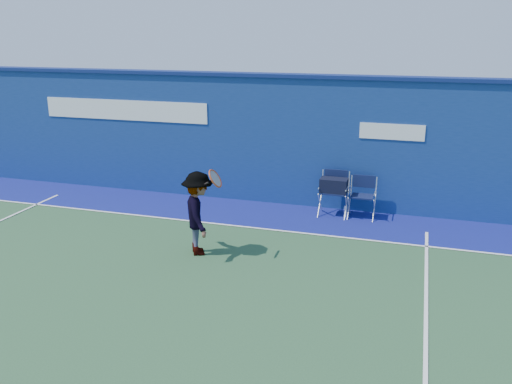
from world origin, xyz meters
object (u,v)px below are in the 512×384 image
(directors_chair_left, at_px, (333,198))
(directors_chair_right, at_px, (362,205))
(tennis_player, at_px, (198,213))
(water_bottle, at_px, (345,212))

(directors_chair_left, bearing_deg, directors_chair_right, 3.38)
(directors_chair_left, distance_m, tennis_player, 3.57)
(directors_chair_right, bearing_deg, tennis_player, -132.64)
(directors_chair_left, relative_size, water_bottle, 3.75)
(directors_chair_left, relative_size, directors_chair_right, 1.09)
(directors_chair_right, height_order, water_bottle, directors_chair_right)
(directors_chair_left, distance_m, directors_chair_right, 0.65)
(water_bottle, distance_m, tennis_player, 3.74)
(water_bottle, xyz_separation_m, tennis_player, (-2.35, -2.84, 0.66))
(water_bottle, height_order, tennis_player, tennis_player)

